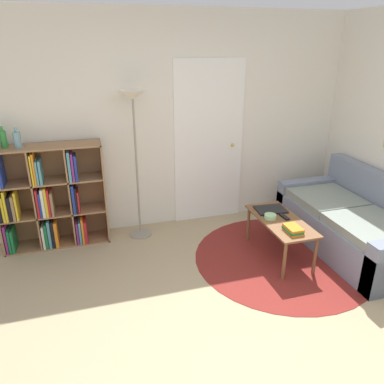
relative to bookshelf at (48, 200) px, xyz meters
name	(u,v)px	position (x,y,z in m)	size (l,w,h in m)	color
ground_plane	(257,356)	(1.56, -2.27, -0.57)	(14.00, 14.00, 0.00)	tan
wall_back	(177,125)	(1.58, 0.21, 0.72)	(7.42, 0.11, 2.60)	silver
rug	(282,258)	(2.45, -1.07, -0.56)	(1.94, 1.94, 0.01)	maroon
bookshelf	(48,200)	(0.00, 0.00, 0.00)	(1.16, 0.34, 1.19)	#936B47
floor_lamp	(134,116)	(1.02, -0.07, 0.91)	(0.31, 0.31, 1.75)	gray
couch	(356,224)	(3.37, -1.06, -0.29)	(0.92, 1.82, 0.85)	gray
coffee_table	(280,224)	(2.42, -1.00, -0.18)	(0.43, 0.94, 0.45)	brown
laptop	(270,209)	(2.43, -0.75, -0.11)	(0.35, 0.27, 0.02)	black
bowl	(270,216)	(2.32, -0.94, -0.10)	(0.13, 0.13, 0.05)	#9ED193
book_stack_on_table	(293,230)	(2.39, -1.30, -0.09)	(0.15, 0.22, 0.06)	orange
remote	(284,217)	(2.48, -0.97, -0.11)	(0.05, 0.15, 0.02)	black
bottle_middle	(3,139)	(-0.34, 0.02, 0.72)	(0.07, 0.07, 0.23)	#2D8438
bottle_right	(17,140)	(-0.20, -0.03, 0.72)	(0.08, 0.08, 0.21)	#6B93A3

